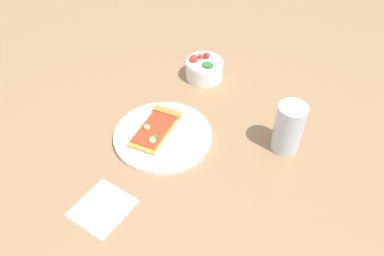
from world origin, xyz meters
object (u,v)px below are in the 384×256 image
pizza_slice_main (157,127)px  soda_glass (288,130)px  plate (163,136)px  salad_bowl (204,68)px  paper_napkin (102,208)px

pizza_slice_main → soda_glass: (0.30, 0.10, 0.04)m
plate → pizza_slice_main: pizza_slice_main is taller
salad_bowl → paper_napkin: bearing=-88.1°
plate → paper_napkin: 0.24m
salad_bowl → paper_napkin: 0.51m
pizza_slice_main → plate: bearing=-18.2°
plate → soda_glass: size_ratio=1.92×
pizza_slice_main → salad_bowl: size_ratio=1.42×
salad_bowl → soda_glass: bearing=-28.7°
soda_glass → paper_napkin: 0.45m
plate → paper_napkin: bearing=-91.3°
pizza_slice_main → soda_glass: bearing=19.1°
soda_glass → paper_napkin: bearing=-129.0°
soda_glass → plate: bearing=-158.2°
soda_glass → paper_napkin: size_ratio=1.11×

